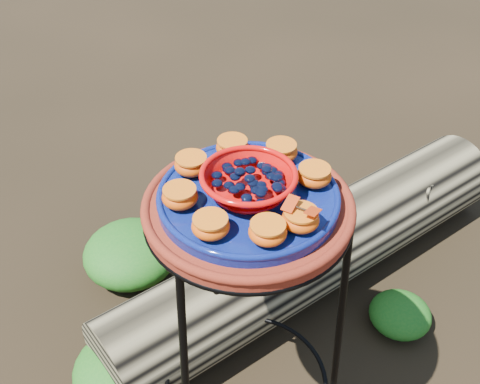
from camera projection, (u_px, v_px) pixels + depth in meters
name	position (u px, v px, depth m)	size (l,w,h in m)	color
plant_stand	(247.00, 330.00, 1.38)	(0.44, 0.44, 0.70)	black
terracotta_saucer	(248.00, 209.00, 1.15)	(0.40, 0.40, 0.03)	maroon
cobalt_plate	(248.00, 198.00, 1.13)	(0.34, 0.34, 0.02)	#040446
red_bowl	(249.00, 184.00, 1.11)	(0.17, 0.17, 0.05)	red
glass_gems	(249.00, 168.00, 1.08)	(0.13, 0.13, 0.02)	black
orange_half_0	(300.00, 219.00, 1.04)	(0.07, 0.07, 0.04)	#CB3504
orange_half_1	(314.00, 176.00, 1.13)	(0.07, 0.07, 0.04)	#CB3504
orange_half_2	(281.00, 152.00, 1.19)	(0.07, 0.07, 0.04)	#CB3504
orange_half_3	(232.00, 147.00, 1.21)	(0.07, 0.07, 0.04)	#CB3504
orange_half_4	(191.00, 165.00, 1.16)	(0.07, 0.07, 0.04)	#CB3504
orange_half_5	(180.00, 197.00, 1.08)	(0.07, 0.07, 0.04)	#CB3504
orange_half_6	(211.00, 226.00, 1.02)	(0.07, 0.07, 0.04)	#CB3504
orange_half_7	(268.00, 232.00, 1.01)	(0.07, 0.07, 0.04)	#CB3504
butterfly	(301.00, 208.00, 1.02)	(0.08, 0.05, 0.01)	#BD2F0A
driftwood_log	(313.00, 252.00, 1.88)	(1.43, 0.38, 0.27)	black
foliage_left	(127.00, 369.00, 1.62)	(0.29, 0.29, 0.15)	#155614
foliage_right	(400.00, 314.00, 1.80)	(0.19, 0.19, 0.09)	#155614
foliage_back	(131.00, 252.00, 1.96)	(0.31, 0.31, 0.15)	#155614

